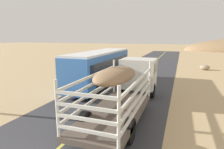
% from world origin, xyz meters
% --- Properties ---
extents(livestock_truck, '(2.53, 9.70, 3.02)m').
position_xyz_m(livestock_truck, '(1.54, 9.05, 1.79)').
color(livestock_truck, silver).
rests_on(livestock_truck, road_surface).
extents(bus, '(2.54, 10.00, 3.21)m').
position_xyz_m(bus, '(-2.53, 13.23, 1.75)').
color(bus, '#3872C6').
rests_on(bus, road_surface).
extents(boulder_far_horizon, '(1.29, 1.02, 0.69)m').
position_xyz_m(boulder_far_horizon, '(7.73, 26.10, 0.34)').
color(boulder_far_horizon, gray).
rests_on(boulder_far_horizon, ground).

